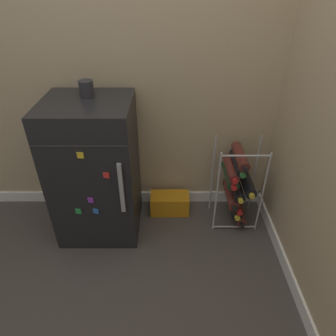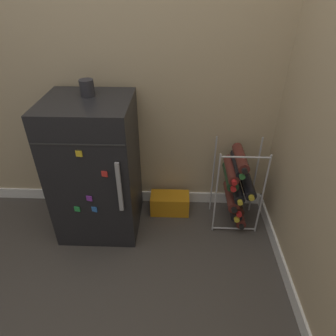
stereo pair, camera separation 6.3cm
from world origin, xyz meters
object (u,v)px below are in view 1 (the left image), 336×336
object	(u,v)px
fridge_top_cup	(86,89)
mini_fridge	(95,171)
wine_rack	(236,185)
soda_box	(169,203)

from	to	relation	value
fridge_top_cup	mini_fridge	bearing A→B (deg)	-91.19
wine_rack	mini_fridge	bearing A→B (deg)	-176.57
mini_fridge	fridge_top_cup	size ratio (longest dim) A/B	9.78
wine_rack	soda_box	world-z (taller)	wine_rack
mini_fridge	wine_rack	distance (m)	0.97
wine_rack	soda_box	size ratio (longest dim) A/B	2.20
fridge_top_cup	wine_rack	bearing A→B (deg)	-0.78
mini_fridge	fridge_top_cup	world-z (taller)	fridge_top_cup
soda_box	fridge_top_cup	xyz separation A→B (m)	(-0.48, -0.07, 0.92)
mini_fridge	soda_box	xyz separation A→B (m)	(0.49, 0.14, -0.40)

